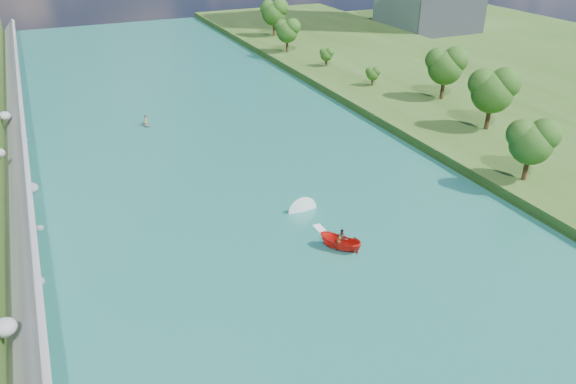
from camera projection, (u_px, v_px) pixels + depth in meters
name	position (u px, v px, depth m)	size (l,w,h in m)	color
ground	(324.00, 283.00, 53.22)	(260.00, 260.00, 0.00)	#2D5119
river_water	(249.00, 194.00, 69.38)	(55.00, 240.00, 0.10)	#185D4F
berm_east	(546.00, 129.00, 87.24)	(44.00, 240.00, 1.50)	#2D5119
riprap_bank	(19.00, 227.00, 58.81)	(4.70, 236.00, 4.34)	slate
trees_east	(456.00, 90.00, 86.31)	(17.23, 141.04, 11.04)	#274913
motorboat	(335.00, 237.00, 58.83)	(4.20, 19.09, 2.06)	red
raft	(146.00, 123.00, 90.39)	(2.03, 2.66, 1.73)	gray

